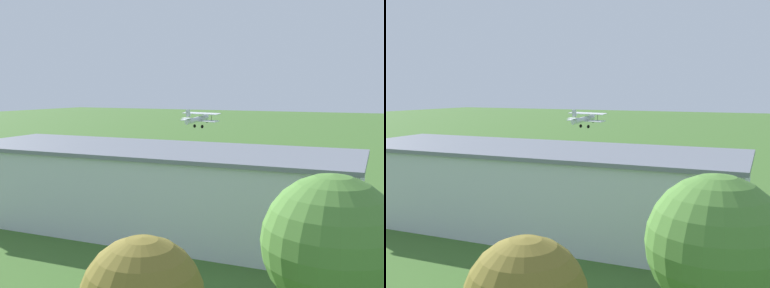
# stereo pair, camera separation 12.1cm
# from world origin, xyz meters

# --- Properties ---
(ground_plane) EXTENTS (400.00, 400.00, 0.00)m
(ground_plane) POSITION_xyz_m (0.00, 0.00, 0.00)
(ground_plane) COLOR #3D6628
(hangar) EXTENTS (39.09, 14.50, 7.82)m
(hangar) POSITION_xyz_m (-3.95, 38.43, 3.92)
(hangar) COLOR silver
(hangar) RESTS_ON ground_plane
(biplane) EXTENTS (8.77, 6.80, 3.63)m
(biplane) POSITION_xyz_m (9.44, -1.55, 7.87)
(biplane) COLOR silver
(car_orange) EXTENTS (2.10, 4.38, 1.61)m
(car_orange) POSITION_xyz_m (16.70, 24.99, 0.84)
(car_orange) COLOR orange
(car_orange) RESTS_ON ground_plane
(car_grey) EXTENTS (2.08, 4.19, 1.62)m
(car_grey) POSITION_xyz_m (23.18, 24.32, 0.85)
(car_grey) COLOR slate
(car_grey) RESTS_ON ground_plane
(car_blue) EXTENTS (2.56, 4.27, 1.48)m
(car_blue) POSITION_xyz_m (29.23, 25.81, 0.78)
(car_blue) COLOR #23389E
(car_blue) RESTS_ON ground_plane
(person_by_parked_cars) EXTENTS (0.54, 0.54, 1.74)m
(person_by_parked_cars) POSITION_xyz_m (-23.11, 23.85, 0.87)
(person_by_parked_cars) COLOR navy
(person_by_parked_cars) RESTS_ON ground_plane
(person_crossing_taxiway) EXTENTS (0.40, 0.40, 1.60)m
(person_crossing_taxiway) POSITION_xyz_m (11.45, 21.72, 0.79)
(person_crossing_taxiway) COLOR orange
(person_crossing_taxiway) RESTS_ON ground_plane
(tree_by_windsock) EXTENTS (6.69, 6.69, 9.33)m
(tree_by_windsock) POSITION_xyz_m (-22.87, 53.53, 5.97)
(tree_by_windsock) COLOR brown
(tree_by_windsock) RESTS_ON ground_plane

